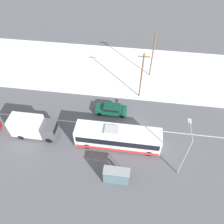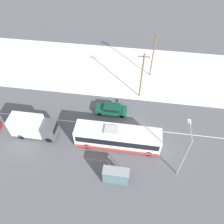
% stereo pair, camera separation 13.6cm
% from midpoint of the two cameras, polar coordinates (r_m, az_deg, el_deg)
% --- Properties ---
extents(ground_plane, '(120.00, 120.00, 0.00)m').
position_cam_midpoint_polar(ground_plane, '(32.29, 5.46, -4.24)').
color(ground_plane, '#56565B').
extents(snow_lot, '(80.00, 15.20, 0.12)m').
position_cam_midpoint_polar(snow_lot, '(42.01, 6.94, 10.55)').
color(snow_lot, white).
rests_on(snow_lot, ground_plane).
extents(lane_marking_center, '(60.00, 0.12, 0.00)m').
position_cam_midpoint_polar(lane_marking_center, '(32.29, 5.46, -4.23)').
color(lane_marking_center, silver).
rests_on(lane_marking_center, ground_plane).
extents(city_bus, '(11.31, 2.57, 3.30)m').
position_cam_midpoint_polar(city_bus, '(29.19, 1.63, -6.69)').
color(city_bus, white).
rests_on(city_bus, ground_plane).
extents(box_truck, '(6.32, 2.30, 3.28)m').
position_cam_midpoint_polar(box_truck, '(32.00, -19.90, -3.52)').
color(box_truck, silver).
rests_on(box_truck, ground_plane).
extents(sedan_car, '(4.77, 1.80, 1.44)m').
position_cam_midpoint_polar(sedan_car, '(33.54, -0.05, 0.78)').
color(sedan_car, '#0F4733').
rests_on(sedan_car, ground_plane).
extents(pedestrian_at_stop, '(0.56, 0.25, 1.56)m').
position_cam_midpoint_polar(pedestrian_at_stop, '(27.56, 2.20, -14.70)').
color(pedestrian_at_stop, '#23232D').
rests_on(pedestrian_at_stop, ground_plane).
extents(bus_shelter, '(3.10, 1.20, 2.40)m').
position_cam_midpoint_polar(bus_shelter, '(26.35, 1.10, -16.38)').
color(bus_shelter, gray).
rests_on(bus_shelter, ground_plane).
extents(streetlamp, '(0.36, 3.06, 7.20)m').
position_cam_midpoint_polar(streetlamp, '(25.99, 18.80, -9.14)').
color(streetlamp, '#9EA3A8').
rests_on(streetlamp, ground_plane).
extents(utility_pole_roadside, '(1.80, 0.24, 8.26)m').
position_cam_midpoint_polar(utility_pole_roadside, '(34.10, 7.88, 9.31)').
color(utility_pole_roadside, brown).
rests_on(utility_pole_roadside, ground_plane).
extents(utility_pole_snowlot, '(1.80, 0.24, 8.27)m').
position_cam_midpoint_polar(utility_pole_snowlot, '(38.90, 10.75, 14.35)').
color(utility_pole_snowlot, brown).
rests_on(utility_pole_snowlot, ground_plane).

